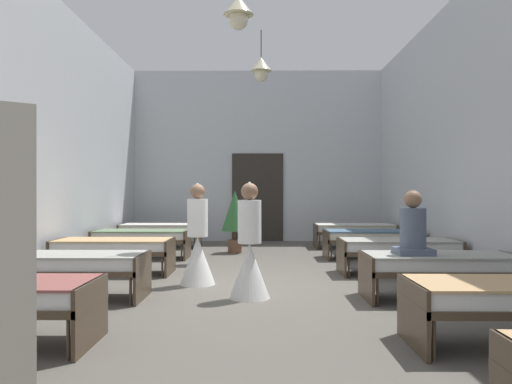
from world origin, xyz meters
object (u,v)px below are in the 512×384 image
Objects in this scene: bed_right_row_3 at (398,248)px; bed_left_row_4 at (142,237)px; bed_left_row_2 at (69,264)px; bed_left_row_5 at (161,230)px; bed_right_row_5 at (354,230)px; bed_left_row_3 at (114,247)px; patient_seated_primary at (413,231)px; bed_right_row_2 at (440,265)px; bed_right_row_4 at (372,237)px; nurse_mid_aisle at (198,248)px; potted_plant at (235,214)px; nurse_near_aisle at (250,257)px.

bed_left_row_4 is at bearing 157.92° from bed_right_row_3.
bed_right_row_3 is (4.67, 1.90, 0.00)m from bed_left_row_2.
bed_right_row_5 is at bearing 0.00° from bed_left_row_5.
patient_seated_primary is (4.32, -1.93, 0.43)m from bed_left_row_3.
bed_right_row_4 is at bearing 90.00° from bed_right_row_2.
nurse_mid_aisle is 1.08× the size of potted_plant.
potted_plant reaches higher than patient_seated_primary.
bed_right_row_2 is 1.38× the size of potted_plant.
bed_left_row_2 is 2.38× the size of patient_seated_primary.
bed_left_row_3 is (0.00, 1.90, 0.00)m from bed_left_row_2.
nurse_mid_aisle is 3.74m from potted_plant.
patient_seated_primary reaches higher than bed_left_row_2.
potted_plant is at bearing 56.65° from bed_left_row_3.
bed_right_row_4 is 3.86m from patient_seated_primary.
bed_left_row_4 is at bearing 102.09° from nurse_mid_aisle.
bed_left_row_3 is 1.00× the size of bed_right_row_4.
bed_left_row_5 is at bearing 90.00° from bed_left_row_3.
patient_seated_primary is at bearing -62.41° from potted_plant.
potted_plant is at bearing 135.17° from bed_right_row_3.
patient_seated_primary is (-0.35, -3.82, 0.43)m from bed_right_row_4.
bed_right_row_2 is (4.67, 0.00, 0.00)m from bed_left_row_2.
nurse_mid_aisle is at bearing -124.12° from bed_right_row_5.
bed_left_row_5 is (0.00, 5.69, 0.00)m from bed_left_row_2.
bed_right_row_3 is 1.00× the size of bed_right_row_5.
bed_right_row_3 and bed_right_row_4 have the same top height.
bed_left_row_3 is at bearing 132.96° from nurse_mid_aisle.
potted_plant is at bearing 68.55° from bed_left_row_2.
bed_right_row_3 is at bearing 90.00° from bed_right_row_2.
nurse_mid_aisle is 3.03m from patient_seated_primary.
nurse_mid_aisle is at bearing -164.23° from bed_right_row_3.
nurse_near_aisle is 1.86× the size of patient_seated_primary.
bed_left_row_5 is at bearing 180.00° from bed_right_row_5.
nurse_near_aisle is at bearing -65.59° from nurse_mid_aisle.
patient_seated_primary is at bearing -24.04° from bed_left_row_3.
nurse_near_aisle is (-2.40, 0.08, 0.09)m from bed_right_row_2.
bed_left_row_2 is 1.80m from nurse_mid_aisle.
bed_right_row_4 is 1.00× the size of bed_right_row_5.
bed_left_row_3 is 3.79m from bed_left_row_5.
patient_seated_primary is at bearing -93.50° from bed_right_row_5.
bed_left_row_3 is 2.91m from nurse_near_aisle.
bed_left_row_3 and bed_right_row_5 have the same top height.
bed_left_row_5 is 6.05m from nurse_near_aisle.
bed_right_row_2 is 1.00× the size of bed_right_row_4.
bed_left_row_2 is at bearing -179.79° from nurse_near_aisle.
bed_left_row_2 is at bearing -90.00° from bed_left_row_3.
bed_right_row_2 and bed_right_row_4 have the same top height.
potted_plant is (1.85, 4.70, 0.43)m from bed_left_row_2.
patient_seated_primary is at bearing -0.44° from bed_left_row_2.
nurse_near_aisle reaches higher than potted_plant.
patient_seated_primary is at bearing -95.23° from bed_right_row_4.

